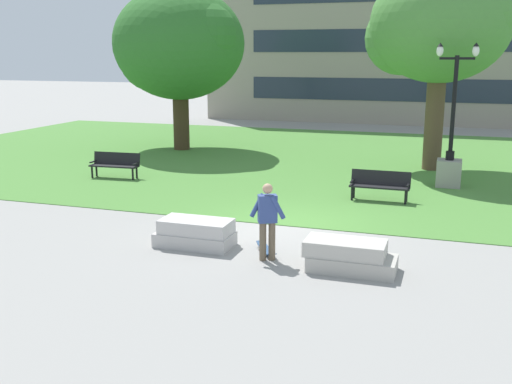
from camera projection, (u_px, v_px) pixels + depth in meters
ground_plane at (285, 226)px, 15.65m from camera, size 140.00×140.00×0.00m
grass_lawn at (349, 162)px, 24.90m from camera, size 40.00×20.00×0.02m
concrete_block_center at (195, 233)px, 13.98m from camera, size 1.80×0.90×0.64m
concrete_block_left at (349, 256)px, 12.39m from camera, size 1.88×0.90×0.64m
person_skateboarder at (267, 217)px, 12.86m from camera, size 0.82×0.39×1.71m
skateboard at (266, 249)px, 13.55m from camera, size 0.72×0.96×0.14m
park_bench_near_left at (380, 184)px, 18.21m from camera, size 1.81×0.55×0.90m
park_bench_near_right at (115, 163)px, 21.58m from camera, size 1.83×0.65×0.90m
lamp_post_center at (450, 158)px, 20.06m from camera, size 1.32×0.80×4.73m
tree_near_right at (178, 45)px, 27.11m from camera, size 6.23×5.94×7.35m
tree_far_right at (439, 25)px, 22.09m from camera, size 5.42×5.16×7.68m
building_facade_distant at (413, 25)px, 36.56m from camera, size 26.96×1.03×12.22m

